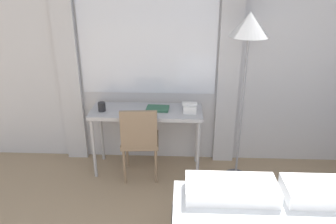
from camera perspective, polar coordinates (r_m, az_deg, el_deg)
name	(u,v)px	position (r m, az deg, el deg)	size (l,w,h in m)	color
wall_back_with_window	(175,49)	(3.69, 1.26, 10.83)	(5.03, 0.13, 2.70)	silver
desk	(147,116)	(3.63, -3.75, -0.71)	(1.22, 0.46, 0.75)	#B2B2B7
desk_chair	(140,138)	(3.54, -4.93, -4.57)	(0.43, 0.43, 0.86)	#8C7259
standing_lamp	(249,37)	(3.27, 13.87, 12.60)	(0.38, 0.38, 1.81)	#4C4C51
telephone	(190,108)	(3.54, 3.81, 0.77)	(0.16, 0.17, 0.10)	white
book	(158,108)	(3.60, -1.82, 0.63)	(0.25, 0.19, 0.02)	#33664C
mug	(102,107)	(3.62, -11.46, 0.91)	(0.08, 0.08, 0.10)	#262628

